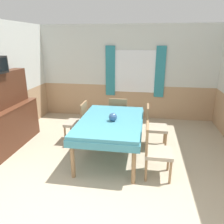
{
  "coord_description": "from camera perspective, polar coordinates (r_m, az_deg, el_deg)",
  "views": [
    {
      "loc": [
        0.6,
        -1.81,
        2.19
      ],
      "look_at": [
        -0.02,
        1.99,
        0.91
      ],
      "focal_mm": 35.0,
      "sensor_mm": 36.0,
      "label": 1
    }
  ],
  "objects": [
    {
      "name": "wall_back",
      "position": [
        6.27,
        3.88,
        10.15
      ],
      "size": [
        5.31,
        0.1,
        2.6
      ],
      "color": "silver",
      "rests_on": "ground_plane"
    },
    {
      "name": "chair_right_near",
      "position": [
        3.68,
        11.04,
        -9.5
      ],
      "size": [
        0.44,
        0.44,
        0.91
      ],
      "rotation": [
        0.0,
        0.0,
        4.71
      ],
      "color": "#93704C",
      "rests_on": "ground_plane"
    },
    {
      "name": "chair_head_window",
      "position": [
        5.24,
        1.72,
        -0.57
      ],
      "size": [
        0.44,
        0.44,
        0.91
      ],
      "color": "#93704C",
      "rests_on": "ground_plane"
    },
    {
      "name": "chair_right_far",
      "position": [
        4.66,
        10.75,
        -3.39
      ],
      "size": [
        0.44,
        0.44,
        0.91
      ],
      "rotation": [
        0.0,
        0.0,
        4.71
      ],
      "color": "#93704C",
      "rests_on": "ground_plane"
    },
    {
      "name": "vase",
      "position": [
        4.01,
        0.24,
        -1.33
      ],
      "size": [
        0.15,
        0.15,
        0.15
      ],
      "color": "#335684",
      "rests_on": "dining_table"
    },
    {
      "name": "chair_left_far",
      "position": [
        4.88,
        -8.74,
        -2.27
      ],
      "size": [
        0.44,
        0.44,
        0.91
      ],
      "rotation": [
        0.0,
        0.0,
        1.57
      ],
      "color": "#93704C",
      "rests_on": "ground_plane"
    },
    {
      "name": "dining_table",
      "position": [
        4.14,
        -0.32,
        -3.3
      ],
      "size": [
        1.19,
        1.8,
        0.76
      ],
      "color": "teal",
      "rests_on": "ground_plane"
    },
    {
      "name": "sideboard",
      "position": [
        5.04,
        -25.47,
        -1.09
      ],
      "size": [
        0.46,
        1.6,
        1.59
      ],
      "color": "#4C2819",
      "rests_on": "ground_plane"
    }
  ]
}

